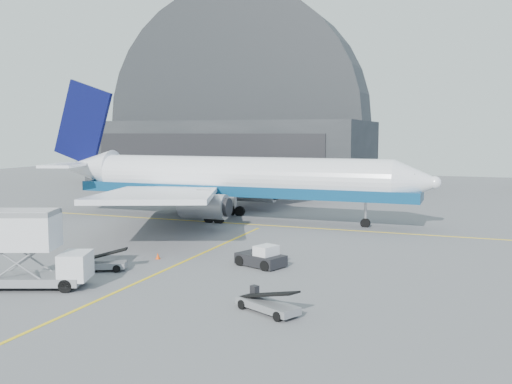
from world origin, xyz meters
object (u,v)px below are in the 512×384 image
at_px(pushback_tug, 262,258).
at_px(belt_loader_a, 97,264).
at_px(catering_truck, 31,251).
at_px(airliner, 225,179).
at_px(belt_loader_b, 267,304).

xyz_separation_m(pushback_tug, belt_loader_a, (-10.70, -5.48, -0.12)).
bearing_deg(catering_truck, airliner, 69.40).
relative_size(airliner, belt_loader_b, 11.44).
distance_m(belt_loader_a, belt_loader_b, 15.48).
distance_m(catering_truck, belt_loader_b, 15.98).
distance_m(pushback_tug, belt_loader_a, 12.02).
distance_m(airliner, pushback_tug, 24.00).
bearing_deg(pushback_tug, catering_truck, -115.99).
bearing_deg(belt_loader_b, belt_loader_a, -170.70).
xyz_separation_m(airliner, catering_truck, (0.20, -31.19, -2.27)).
bearing_deg(belt_loader_b, catering_truck, -150.79).
bearing_deg(belt_loader_a, airliner, 67.81).
bearing_deg(pushback_tug, belt_loader_a, -131.30).
relative_size(catering_truck, pushback_tug, 1.79).
xyz_separation_m(pushback_tug, belt_loader_b, (4.05, -10.18, -0.13)).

